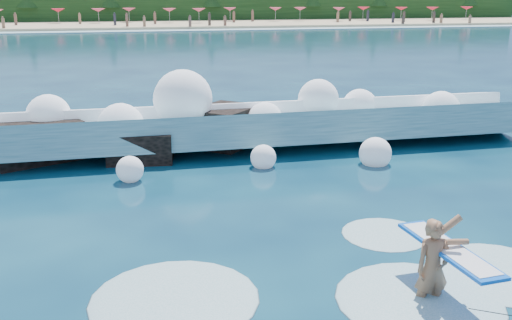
{
  "coord_description": "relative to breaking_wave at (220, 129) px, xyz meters",
  "views": [
    {
      "loc": [
        -1.18,
        -9.49,
        4.66
      ],
      "look_at": [
        1.5,
        2.0,
        1.2
      ],
      "focal_mm": 40.0,
      "sensor_mm": 36.0,
      "label": 1
    }
  ],
  "objects": [
    {
      "name": "surf_foam",
      "position": [
        0.87,
        -9.53,
        -0.59
      ],
      "size": [
        8.89,
        5.64,
        0.14
      ],
      "color": "silver",
      "rests_on": "ground"
    },
    {
      "name": "beachgoers",
      "position": [
        14.33,
        66.2,
        0.48
      ],
      "size": [
        108.13,
        13.36,
        1.94
      ],
      "color": "#3F332D",
      "rests_on": "ground"
    },
    {
      "name": "wet_band",
      "position": [
        -1.68,
        59.34,
        -0.55
      ],
      "size": [
        140.0,
        5.0,
        0.08
      ],
      "primitive_type": "cube",
      "color": "silver",
      "rests_on": "ground"
    },
    {
      "name": "surfer_with_board",
      "position": [
        1.73,
        -9.92,
        0.0
      ],
      "size": [
        0.9,
        2.82,
        1.61
      ],
      "color": "#9A6948",
      "rests_on": "ground"
    },
    {
      "name": "rock_cluster",
      "position": [
        -2.87,
        -0.12,
        -0.14
      ],
      "size": [
        8.47,
        3.31,
        1.42
      ],
      "color": "black",
      "rests_on": "ground"
    },
    {
      "name": "beach_umbrellas",
      "position": [
        -1.54,
        72.39,
        1.66
      ],
      "size": [
        112.18,
        6.57,
        0.5
      ],
      "color": "red",
      "rests_on": "ground"
    },
    {
      "name": "beach",
      "position": [
        -1.68,
        70.34,
        -0.39
      ],
      "size": [
        140.0,
        20.0,
        0.4
      ],
      "primitive_type": "cube",
      "color": "tan",
      "rests_on": "ground"
    },
    {
      "name": "ground",
      "position": [
        -1.68,
        -7.66,
        -0.59
      ],
      "size": [
        200.0,
        200.0,
        0.0
      ],
      "primitive_type": "plane",
      "color": "#07273F",
      "rests_on": "ground"
    },
    {
      "name": "breaking_wave",
      "position": [
        0.0,
        0.0,
        0.0
      ],
      "size": [
        19.7,
        3.0,
        1.7
      ],
      "color": "teal",
      "rests_on": "ground"
    },
    {
      "name": "wave_spray",
      "position": [
        -0.4,
        -0.13,
        0.53
      ],
      "size": [
        15.68,
        4.4,
        2.59
      ],
      "color": "white",
      "rests_on": "ground"
    },
    {
      "name": "treeline",
      "position": [
        -1.68,
        80.34,
        1.91
      ],
      "size": [
        140.0,
        4.0,
        5.0
      ],
      "primitive_type": "cube",
      "color": "black",
      "rests_on": "ground"
    }
  ]
}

